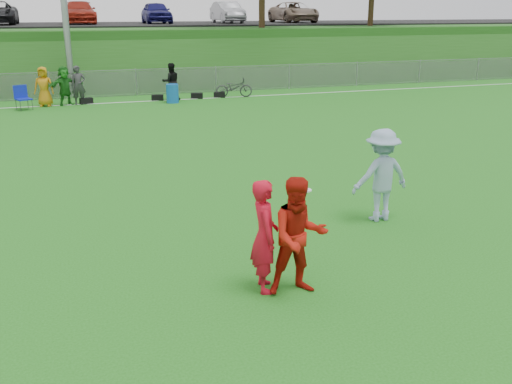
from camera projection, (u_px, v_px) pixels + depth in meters
name	position (u px, v px, depth m)	size (l,w,h in m)	color
ground	(282.00, 254.00, 9.88)	(120.00, 120.00, 0.00)	#1E6214
sideline_far	(143.00, 101.00, 26.15)	(60.00, 0.10, 0.01)	white
fence	(136.00, 82.00, 27.76)	(58.00, 0.06, 1.30)	gray
berm	(115.00, 50.00, 37.44)	(120.00, 18.00, 3.00)	#215618
parking_lot	(110.00, 24.00, 38.77)	(120.00, 12.00, 0.10)	black
car_row	(92.00, 13.00, 37.28)	(32.04, 5.18, 1.44)	white
spectator_row	(74.00, 85.00, 25.01)	(8.73, 1.10, 1.69)	red
gear_bags	(166.00, 97.00, 26.53)	(6.75, 0.43, 0.26)	black
player_red_left	(265.00, 236.00, 8.40)	(0.63, 0.41, 1.72)	red
player_red_center	(299.00, 237.00, 8.29)	(0.87, 0.68, 1.79)	#B3170C
player_blue	(381.00, 175.00, 11.22)	(1.20, 0.69, 1.85)	#8DA6C4
frisbee	(305.00, 190.00, 10.76)	(0.26, 0.26, 0.02)	silver
recycling_bin	(172.00, 93.00, 25.67)	(0.55, 0.55, 0.83)	#105AB4
camp_chair	(24.00, 103.00, 23.88)	(0.75, 0.75, 1.02)	#1020B2
bicycle	(234.00, 88.00, 27.27)	(0.61, 1.74, 0.92)	#2C2C2E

